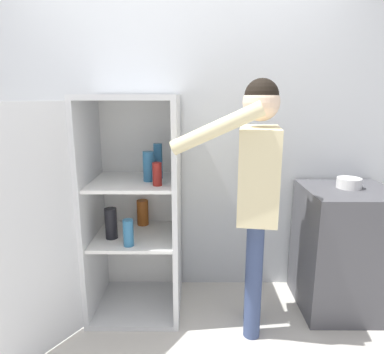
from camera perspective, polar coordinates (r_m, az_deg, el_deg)
The scene contains 5 objects.
wall_back at distance 2.73m, azimuth -2.09°, elevation 6.94°, with size 7.00×0.06×2.55m.
refrigerator at distance 2.47m, azimuth -12.57°, elevation -5.52°, with size 1.04×1.17×1.59m.
person at distance 2.20m, azimuth 10.67°, elevation -0.20°, with size 0.70×0.56×1.68m.
counter at distance 2.84m, azimuth 23.97°, elevation -10.96°, with size 0.63×0.60×0.93m.
bowl at distance 2.72m, azimuth 24.70°, elevation -0.91°, with size 0.17×0.17×0.07m.
Camera 1 is at (0.11, -1.73, 1.58)m, focal length 32.00 mm.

